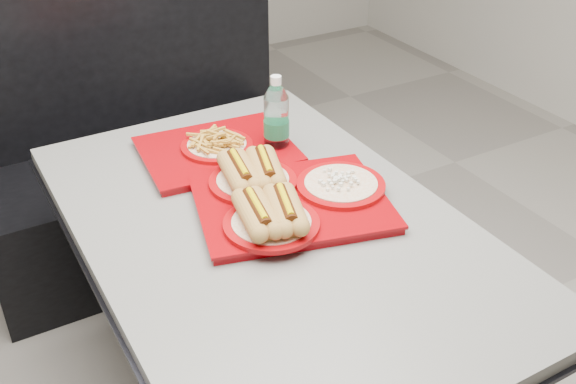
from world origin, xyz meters
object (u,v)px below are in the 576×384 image
water_bottle (276,120)px  diner_table (271,272)px  booth_bench (142,159)px  tray_near (284,196)px  tray_far (217,147)px

water_bottle → diner_table: bearing=-121.5°
water_bottle → booth_bench: bearing=104.0°
booth_bench → water_bottle: bearing=-76.0°
booth_bench → tray_near: 1.13m
tray_near → tray_far: (-0.03, 0.35, -0.01)m
tray_far → tray_near: bearing=-85.5°
booth_bench → tray_far: 0.80m
tray_near → tray_far: bearing=94.5°
diner_table → tray_far: tray_far is taller
tray_near → water_bottle: water_bottle is taller
booth_bench → water_bottle: 0.92m
tray_far → water_bottle: 0.20m
booth_bench → water_bottle: booth_bench is taller
tray_far → water_bottle: size_ratio=1.94×
diner_table → booth_bench: 1.11m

